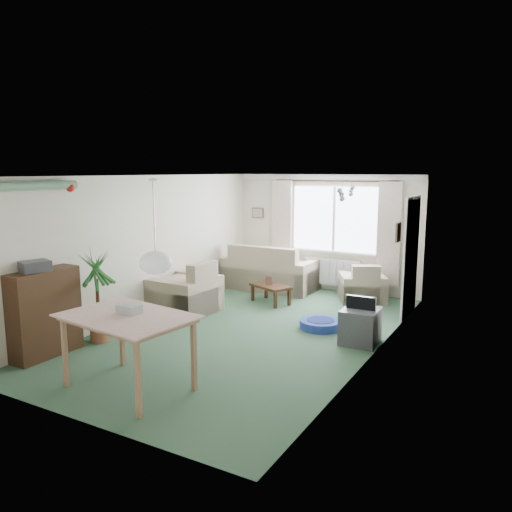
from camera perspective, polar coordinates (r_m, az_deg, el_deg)
The scene contains 25 objects.
ground at distance 7.86m, azimuth -1.08°, elevation -8.62°, with size 6.50×6.50×0.00m, color #305037.
window at distance 10.35m, azimuth 8.96°, elevation 4.21°, with size 1.80×0.03×1.30m, color white.
curtain_rod at distance 10.23m, azimuth 8.92°, elevation 8.47°, with size 2.60×0.03×0.03m, color black.
curtain_left at distance 10.73m, azimuth 2.97°, elevation 3.27°, with size 0.45×0.08×2.00m, color beige.
curtain_right at distance 9.94m, azimuth 14.95°, elevation 2.44°, with size 0.45×0.08×2.00m, color beige.
radiator at distance 10.47m, azimuth 8.73°, elevation -1.81°, with size 1.20×0.10×0.55m, color white.
doorway at distance 8.94m, azimuth 17.32°, elevation -0.21°, with size 0.03×0.95×2.00m, color black.
pendant_lamp at distance 5.55m, azimuth -11.40°, elevation -0.76°, with size 0.36×0.36×0.36m, color white.
tinsel_garland at distance 7.04m, azimuth -24.95°, elevation 7.26°, with size 1.60×1.60×0.12m, color #196626.
bauble_cluster_a at distance 7.74m, azimuth 10.72°, elevation 7.69°, with size 0.20×0.20×0.20m, color silver.
bauble_cluster_b at distance 6.51m, azimuth 9.82°, elevation 7.36°, with size 0.20×0.20×0.20m, color silver.
wall_picture_back at distance 11.10m, azimuth 0.20°, elevation 4.95°, with size 0.28×0.03×0.22m, color brown.
wall_picture_right at distance 7.90m, azimuth 15.95°, elevation 2.64°, with size 0.03×0.24×0.30m, color brown.
sofa at distance 10.54m, azimuth 1.74°, elevation -1.20°, with size 1.90×1.01×0.95m, color #BEAE90.
armchair_corner at distance 9.80m, azimuth 12.06°, elevation -2.88°, with size 0.83×0.78×0.74m, color beige.
armchair_left at distance 8.87m, azimuth -8.14°, elevation -3.48°, with size 1.03×0.98×0.92m, color #BFB890.
coffee_table at distance 9.45m, azimuth 1.67°, elevation -4.36°, with size 0.78×0.43×0.35m, color black.
photo_frame at distance 9.40m, azimuth 1.49°, elevation -2.83°, with size 0.12×0.02×0.16m, color brown.
bookshelf at distance 7.28m, azimuth -22.97°, elevation -6.05°, with size 0.32×0.96×1.18m, color black.
hifi_box at distance 7.08m, azimuth -23.96°, elevation -1.07°, with size 0.28×0.35×0.14m, color #3E3E43.
houseplant at distance 7.58m, azimuth -17.65°, elevation -4.41°, with size 0.58×0.58×1.36m, color #20501B.
dining_table at distance 5.96m, azimuth -14.33°, elevation -10.68°, with size 1.36×0.91×0.85m, color #997E53.
gift_box at distance 5.88m, azimuth -14.29°, elevation -5.99°, with size 0.25×0.18×0.12m, color #AEB0B9.
tv_cube at distance 7.44m, azimuth 11.82°, elevation -7.85°, with size 0.51×0.56×0.51m, color #343438.
pet_bed at distance 8.06m, azimuth 7.38°, elevation -7.72°, with size 0.67×0.67×0.13m, color #203B96.
Camera 1 is at (3.78, -6.43, 2.47)m, focal length 35.00 mm.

